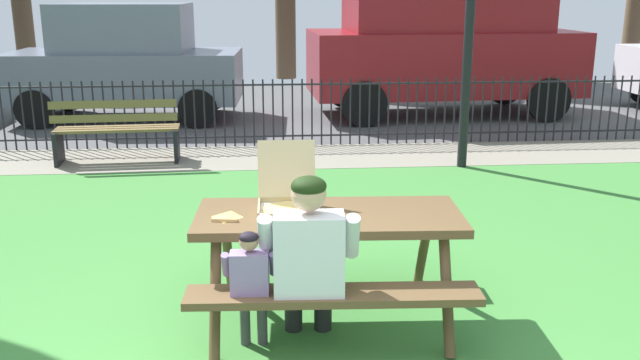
{
  "coord_description": "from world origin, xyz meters",
  "views": [
    {
      "loc": [
        0.08,
        -3.07,
        2.25
      ],
      "look_at": [
        0.52,
        2.32,
        0.75
      ],
      "focal_mm": 39.2,
      "sensor_mm": 36.0,
      "label": 1
    }
  ],
  "objects": [
    {
      "name": "adult_at_table",
      "position": [
        0.33,
        0.91,
        0.66
      ],
      "size": [
        0.62,
        0.6,
        1.19
      ],
      "color": "black",
      "rests_on": "ground"
    },
    {
      "name": "child_at_table",
      "position": [
        -0.03,
        0.9,
        0.52
      ],
      "size": [
        0.34,
        0.33,
        0.85
      ],
      "color": "#454545",
      "rests_on": "ground"
    },
    {
      "name": "pizza_slice_on_table",
      "position": [
        -0.18,
        1.36,
        0.78
      ],
      "size": [
        0.19,
        0.23,
        0.02
      ],
      "color": "#ECCE5D",
      "rests_on": "picnic_table_foreground"
    },
    {
      "name": "parked_car_left",
      "position": [
        -2.28,
        9.31,
        1.01
      ],
      "size": [
        3.98,
        1.99,
        1.98
      ],
      "color": "slate",
      "rests_on": "ground"
    },
    {
      "name": "ground",
      "position": [
        0.0,
        1.47,
        -0.01
      ],
      "size": [
        28.0,
        10.94,
        0.02
      ],
      "primitive_type": "cube",
      "color": "#42883C"
    },
    {
      "name": "picnic_table_foreground",
      "position": [
        0.5,
        1.41,
        0.6
      ],
      "size": [
        1.87,
        1.56,
        0.79
      ],
      "color": "brown",
      "rests_on": "ground"
    },
    {
      "name": "iron_fence_streetside",
      "position": [
        0.0,
        6.94,
        0.5
      ],
      "size": [
        23.63,
        0.03,
        0.98
      ],
      "color": "black",
      "rests_on": "ground"
    },
    {
      "name": "pizza_box_open",
      "position": [
        0.22,
        1.52,
        0.86
      ],
      "size": [
        0.41,
        0.47,
        0.45
      ],
      "color": "tan",
      "rests_on": "picnic_table_foreground"
    },
    {
      "name": "cobblestone_walkway",
      "position": [
        0.0,
        6.24,
        -0.0
      ],
      "size": [
        28.0,
        1.4,
        0.01
      ],
      "primitive_type": "cube",
      "color": "gray"
    },
    {
      "name": "park_bench_center",
      "position": [
        -1.85,
        6.11,
        0.42
      ],
      "size": [
        1.62,
        0.54,
        0.85
      ],
      "color": "brown",
      "rests_on": "ground"
    },
    {
      "name": "parked_car_center",
      "position": [
        3.29,
        9.31,
        1.31
      ],
      "size": [
        4.79,
        2.26,
        2.46
      ],
      "color": "maroon",
      "rests_on": "ground"
    },
    {
      "name": "street_asphalt",
      "position": [
        0.0,
        10.32,
        -0.01
      ],
      "size": [
        28.0,
        6.76,
        0.01
      ],
      "primitive_type": "cube",
      "color": "#515154"
    }
  ]
}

